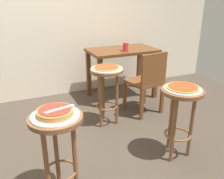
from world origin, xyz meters
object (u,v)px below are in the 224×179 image
Objects in this scene: serving_plate_foreground at (55,116)px; dining_table at (122,58)px; serving_plate_middle at (183,89)px; pizza_foreground at (55,112)px; stool_middle at (181,108)px; condiment_shaker at (123,47)px; serving_plate_leftside at (107,69)px; pizza_server_knife at (60,109)px; cup_near_edge at (126,47)px; wooden_chair at (147,81)px; pizza_leftside at (107,67)px; stool_leftside at (107,84)px; stool_foreground at (58,139)px; pizza_middle at (183,87)px.

serving_plate_foreground is 0.34× the size of dining_table.
pizza_foreground is at bearing -177.15° from serving_plate_middle.
stool_middle is 1.61m from dining_table.
condiment_shaker reaches higher than serving_plate_foreground.
serving_plate_leftside is 1.22m from pizza_server_knife.
cup_near_edge is 0.63m from wooden_chair.
stool_middle is at bearing -103.07° from wooden_chair.
serving_plate_foreground is at bearing -131.11° from cup_near_edge.
dining_table is at bearing 83.97° from serving_plate_middle.
condiment_shaker is (0.15, 1.55, 0.09)m from serving_plate_middle.
pizza_leftside reaches higher than serving_plate_middle.
stool_leftside is (-0.38, 0.88, 0.00)m from stool_middle.
serving_plate_middle is 0.92× the size of serving_plate_leftside.
serving_plate_leftside is 0.85m from condiment_shaker.
wooden_chair reaches higher than serving_plate_middle.
condiment_shaker reaches higher than pizza_foreground.
pizza_foreground reaches higher than serving_plate_foreground.
pizza_foreground is 0.04m from pizza_server_knife.
pizza_leftside is at bearing 50.17° from serving_plate_foreground.
cup_near_edge reaches higher than dining_table.
pizza_leftside reaches higher than stool_middle.
pizza_foreground is 2.00m from cup_near_edge.
stool_middle is at bearing 2.85° from serving_plate_foreground.
stool_middle and stool_leftside have the same top height.
pizza_middle reaches higher than stool_foreground.
pizza_foreground is 0.81× the size of pizza_leftside.
stool_middle is 0.98m from serving_plate_leftside.
serving_plate_middle is 0.96m from pizza_leftside.
pizza_foreground is at bearing -128.80° from dining_table.
stool_leftside is at bearing 50.17° from stool_foreground.
pizza_server_knife is at bearing -130.09° from cup_near_edge.
cup_near_edge is at bearing 84.15° from serving_plate_middle.
stool_middle is 1.58m from condiment_shaker.
pizza_foreground is at bearing 90.00° from stool_foreground.
wooden_chair reaches higher than condiment_shaker.
wooden_chair is at bearing 76.93° from serving_plate_middle.
condiment_shaker is 2.07m from pizza_server_knife.
dining_table reaches higher than stool_middle.
cup_near_edge reaches higher than stool_leftside.
cup_near_edge is at bearing 84.15° from stool_middle.
pizza_middle is (1.17, 0.06, -0.01)m from pizza_foreground.
pizza_middle is 0.35× the size of wooden_chair.
cup_near_edge reaches higher than pizza_foreground.
pizza_foreground reaches higher than pizza_leftside.
pizza_middle is 0.94× the size of pizza_leftside.
cup_near_edge is 1.99m from pizza_server_knife.
dining_table is 8.28× the size of cup_near_edge.
stool_leftside is at bearing -133.15° from cup_near_edge.
serving_plate_middle is at bearing -8.34° from pizza_server_knife.
stool_foreground is 2.75× the size of pizza_foreground.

